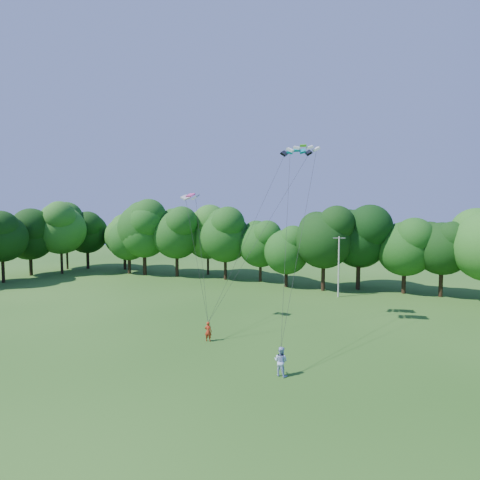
% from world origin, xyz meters
% --- Properties ---
extents(ground, '(160.00, 160.00, 0.00)m').
position_xyz_m(ground, '(0.00, 0.00, 0.00)').
color(ground, '#1E4A14').
rests_on(ground, ground).
extents(utility_pole, '(1.41, 0.70, 7.59)m').
position_xyz_m(utility_pole, '(5.49, 30.42, 3.92)').
color(utility_pole, '#ACABA3').
rests_on(utility_pole, ground).
extents(kite_flyer_left, '(0.66, 0.50, 1.63)m').
position_xyz_m(kite_flyer_left, '(-1.29, 9.36, 0.81)').
color(kite_flyer_left, '#B22E17').
rests_on(kite_flyer_left, ground).
extents(kite_flyer_right, '(1.03, 0.87, 1.89)m').
position_xyz_m(kite_flyer_right, '(6.14, 5.58, 0.95)').
color(kite_flyer_right, '#B2C3F6').
rests_on(kite_flyer_right, ground).
extents(kite_teal, '(2.96, 1.85, 0.60)m').
position_xyz_m(kite_teal, '(3.71, 17.15, 16.28)').
color(kite_teal, '#047C8C').
rests_on(kite_teal, ground).
extents(kite_green, '(2.99, 1.92, 0.45)m').
position_xyz_m(kite_green, '(4.91, 15.08, 16.21)').
color(kite_green, green).
rests_on(kite_green, ground).
extents(kite_pink, '(1.72, 0.88, 0.39)m').
position_xyz_m(kite_pink, '(-5.16, 13.06, 12.11)').
color(kite_pink, '#D23A87').
rests_on(kite_pink, ground).
extents(tree_back_west, '(8.50, 8.50, 12.36)m').
position_xyz_m(tree_back_west, '(-27.38, 34.02, 7.72)').
color(tree_back_west, '#362715').
rests_on(tree_back_west, ground).
extents(tree_back_center, '(8.63, 8.63, 12.56)m').
position_xyz_m(tree_back_center, '(7.14, 36.32, 7.84)').
color(tree_back_center, '#312513').
rests_on(tree_back_center, ground).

